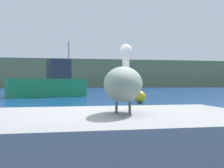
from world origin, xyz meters
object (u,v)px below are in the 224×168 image
fishing_boat_green (49,84)px  mooring_buoy (140,97)px  fishing_boat_teal (54,84)px  pelican (124,83)px

fishing_boat_green → mooring_buoy: size_ratio=9.62×
fishing_boat_teal → mooring_buoy: size_ratio=9.37×
fishing_boat_teal → mooring_buoy: bearing=-68.0°
fishing_boat_green → pelican: bearing=-104.1°
pelican → fishing_boat_teal: (-1.19, 32.88, -0.22)m
fishing_boat_green → fishing_boat_teal: bearing=70.9°
pelican → mooring_buoy: 12.30m
pelican → mooring_buoy: pelican is taller
fishing_boat_green → mooring_buoy: fishing_boat_green is taller
mooring_buoy → fishing_boat_teal: bearing=103.1°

